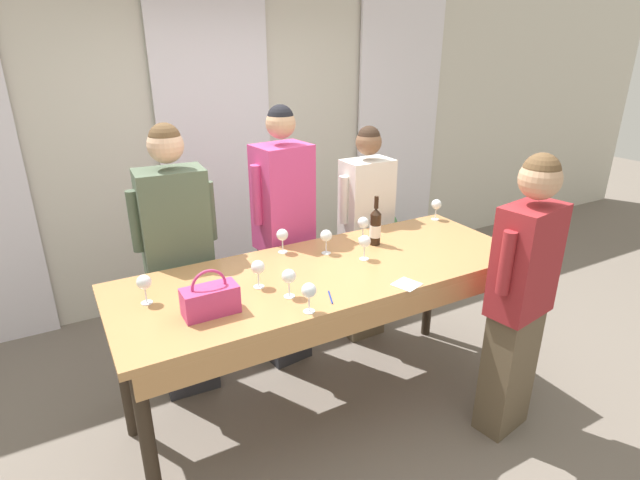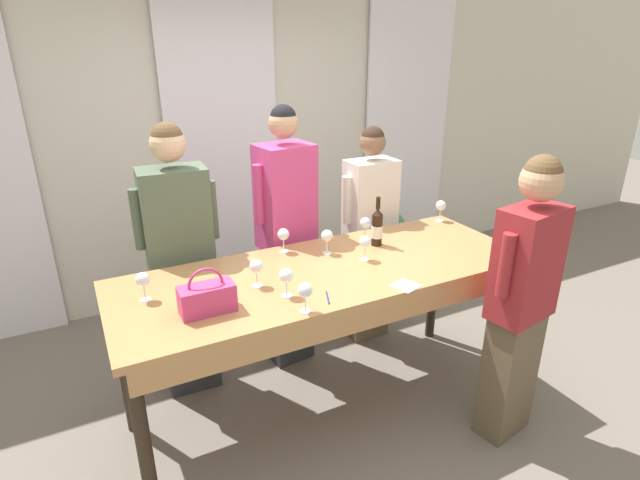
% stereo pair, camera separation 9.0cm
% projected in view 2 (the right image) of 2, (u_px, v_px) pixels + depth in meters
% --- Properties ---
extents(ground_plane, '(18.00, 18.00, 0.00)m').
position_uv_depth(ground_plane, '(326.00, 407.00, 3.28)').
color(ground_plane, '#70665B').
extents(wall_back, '(12.00, 0.06, 2.80)m').
position_uv_depth(wall_back, '(222.00, 143.00, 4.40)').
color(wall_back, beige).
rests_on(wall_back, ground_plane).
extents(curtain_panel_center, '(0.99, 0.03, 2.69)m').
position_uv_depth(curtain_panel_center, '(224.00, 150.00, 4.36)').
color(curtain_panel_center, white).
rests_on(curtain_panel_center, ground_plane).
extents(curtain_panel_right, '(0.99, 0.03, 2.69)m').
position_uv_depth(curtain_panel_right, '(407.00, 133.00, 5.20)').
color(curtain_panel_right, white).
rests_on(curtain_panel_right, ground_plane).
extents(tasting_bar, '(2.45, 0.90, 1.00)m').
position_uv_depth(tasting_bar, '(329.00, 287.00, 2.92)').
color(tasting_bar, '#B27F4C').
rests_on(tasting_bar, ground_plane).
extents(wine_bottle, '(0.07, 0.07, 0.32)m').
position_uv_depth(wine_bottle, '(377.00, 227.00, 3.20)').
color(wine_bottle, black).
rests_on(wine_bottle, tasting_bar).
extents(handbag, '(0.27, 0.13, 0.24)m').
position_uv_depth(handbag, '(207.00, 298.00, 2.42)').
color(handbag, '#C63870').
rests_on(handbag, tasting_bar).
extents(wine_glass_front_left, '(0.07, 0.07, 0.16)m').
position_uv_depth(wine_glass_front_left, '(441.00, 206.00, 3.64)').
color(wine_glass_front_left, white).
rests_on(wine_glass_front_left, tasting_bar).
extents(wine_glass_front_mid, '(0.07, 0.07, 0.16)m').
position_uv_depth(wine_glass_front_mid, '(365.00, 242.00, 2.98)').
color(wine_glass_front_mid, white).
rests_on(wine_glass_front_mid, tasting_bar).
extents(wine_glass_front_right, '(0.07, 0.07, 0.16)m').
position_uv_depth(wine_glass_front_right, '(286.00, 276.00, 2.55)').
color(wine_glass_front_right, white).
rests_on(wine_glass_front_right, tasting_bar).
extents(wine_glass_center_left, '(0.07, 0.07, 0.16)m').
position_uv_depth(wine_glass_center_left, '(515.00, 235.00, 3.09)').
color(wine_glass_center_left, white).
rests_on(wine_glass_center_left, tasting_bar).
extents(wine_glass_center_mid, '(0.07, 0.07, 0.16)m').
position_uv_depth(wine_glass_center_mid, '(256.00, 267.00, 2.66)').
color(wine_glass_center_mid, white).
rests_on(wine_glass_center_mid, tasting_bar).
extents(wine_glass_center_right, '(0.07, 0.07, 0.16)m').
position_uv_depth(wine_glass_center_right, '(283.00, 235.00, 3.10)').
color(wine_glass_center_right, white).
rests_on(wine_glass_center_right, tasting_bar).
extents(wine_glass_back_left, '(0.07, 0.07, 0.16)m').
position_uv_depth(wine_glass_back_left, '(327.00, 236.00, 3.08)').
color(wine_glass_back_left, white).
rests_on(wine_glass_back_left, tasting_bar).
extents(wine_glass_back_mid, '(0.07, 0.07, 0.16)m').
position_uv_depth(wine_glass_back_mid, '(365.00, 224.00, 3.29)').
color(wine_glass_back_mid, white).
rests_on(wine_glass_back_mid, tasting_bar).
extents(wine_glass_back_right, '(0.07, 0.07, 0.16)m').
position_uv_depth(wine_glass_back_right, '(305.00, 291.00, 2.41)').
color(wine_glass_back_right, white).
rests_on(wine_glass_back_right, tasting_bar).
extents(wine_glass_near_host, '(0.07, 0.07, 0.16)m').
position_uv_depth(wine_glass_near_host, '(143.00, 280.00, 2.51)').
color(wine_glass_near_host, white).
rests_on(wine_glass_near_host, tasting_bar).
extents(napkin, '(0.16, 0.16, 0.00)m').
position_uv_depth(napkin, '(405.00, 286.00, 2.70)').
color(napkin, white).
rests_on(napkin, tasting_bar).
extents(pen, '(0.06, 0.13, 0.01)m').
position_uv_depth(pen, '(328.00, 297.00, 2.58)').
color(pen, '#193399').
rests_on(pen, tasting_bar).
extents(guest_olive_jacket, '(0.51, 0.28, 1.81)m').
position_uv_depth(guest_olive_jacket, '(181.00, 263.00, 3.16)').
color(guest_olive_jacket, '#28282D').
rests_on(guest_olive_jacket, ground_plane).
extents(guest_pink_top, '(0.47, 0.32, 1.87)m').
position_uv_depth(guest_pink_top, '(286.00, 239.00, 3.46)').
color(guest_pink_top, '#28282D').
rests_on(guest_pink_top, ground_plane).
extents(guest_cream_sweater, '(0.48, 0.24, 1.68)m').
position_uv_depth(guest_cream_sweater, '(369.00, 235.00, 3.79)').
color(guest_cream_sweater, brown).
rests_on(guest_cream_sweater, ground_plane).
extents(host_pouring, '(0.49, 0.28, 1.71)m').
position_uv_depth(host_pouring, '(521.00, 299.00, 2.76)').
color(host_pouring, brown).
rests_on(host_pouring, ground_plane).
extents(potted_plant, '(0.28, 0.28, 0.60)m').
position_uv_depth(potted_plant, '(392.00, 236.00, 5.23)').
color(potted_plant, '#4C4C51').
rests_on(potted_plant, ground_plane).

